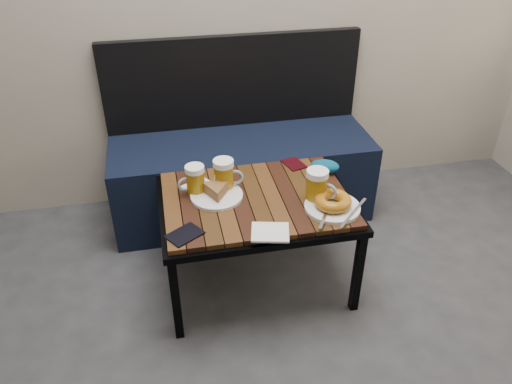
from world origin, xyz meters
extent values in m
cube|color=black|center=(0.21, 1.74, 0.23)|extent=(1.40, 0.50, 0.45)
cube|color=black|center=(0.21, 1.97, 0.70)|extent=(1.40, 0.05, 0.50)
cube|color=black|center=(-0.22, 0.88, 0.21)|extent=(0.04, 0.03, 0.42)
cube|color=black|center=(0.56, 0.88, 0.21)|extent=(0.03, 0.03, 0.42)
cube|color=black|center=(-0.22, 1.44, 0.21)|extent=(0.04, 0.04, 0.42)
cube|color=black|center=(0.56, 1.44, 0.21)|extent=(0.03, 0.04, 0.42)
cube|color=black|center=(0.17, 1.16, 0.43)|extent=(0.84, 0.62, 0.03)
cube|color=#341B0B|center=(0.17, 1.16, 0.46)|extent=(0.80, 0.58, 0.02)
cylinder|color=#95680C|center=(-0.08, 1.25, 0.53)|extent=(0.09, 0.09, 0.11)
cylinder|color=white|center=(-0.08, 1.25, 0.59)|extent=(0.08, 0.08, 0.03)
torus|color=#8C999E|center=(-0.13, 1.24, 0.53)|extent=(0.07, 0.02, 0.07)
cylinder|color=#95680C|center=(0.04, 1.26, 0.53)|extent=(0.10, 0.10, 0.12)
cylinder|color=white|center=(0.04, 1.26, 0.60)|extent=(0.09, 0.09, 0.03)
torus|color=#8C999E|center=(0.09, 1.25, 0.53)|extent=(0.07, 0.02, 0.07)
cylinder|color=#95680C|center=(0.41, 1.09, 0.53)|extent=(0.12, 0.12, 0.12)
cylinder|color=white|center=(0.41, 1.09, 0.61)|extent=(0.09, 0.09, 0.03)
torus|color=#8C999E|center=(0.46, 1.06, 0.53)|extent=(0.07, 0.06, 0.08)
cylinder|color=white|center=(0.00, 1.20, 0.48)|extent=(0.23, 0.23, 0.02)
cylinder|color=white|center=(0.46, 1.01, 0.48)|extent=(0.24, 0.24, 0.02)
torus|color=#8C4B0C|center=(0.46, 1.01, 0.51)|extent=(0.16, 0.16, 0.05)
cube|color=#A5A8AD|center=(0.53, 0.95, 0.49)|extent=(0.18, 0.18, 0.00)
cube|color=#A5A8AD|center=(0.41, 0.95, 0.49)|extent=(0.10, 0.16, 0.00)
cube|color=white|center=(-0.06, 1.29, 0.48)|extent=(0.18, 0.18, 0.01)
cube|color=#A5A8AD|center=(-0.06, 1.29, 0.48)|extent=(0.11, 0.14, 0.00)
cube|color=white|center=(0.17, 0.90, 0.48)|extent=(0.17, 0.15, 0.01)
cube|color=black|center=(-0.16, 0.96, 0.48)|extent=(0.16, 0.15, 0.01)
cube|color=black|center=(0.41, 1.41, 0.47)|extent=(0.11, 0.13, 0.01)
ellipsoid|color=navy|center=(0.53, 1.31, 0.50)|extent=(0.16, 0.13, 0.06)
camera|label=1|loc=(-0.20, -0.60, 1.68)|focal=35.00mm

